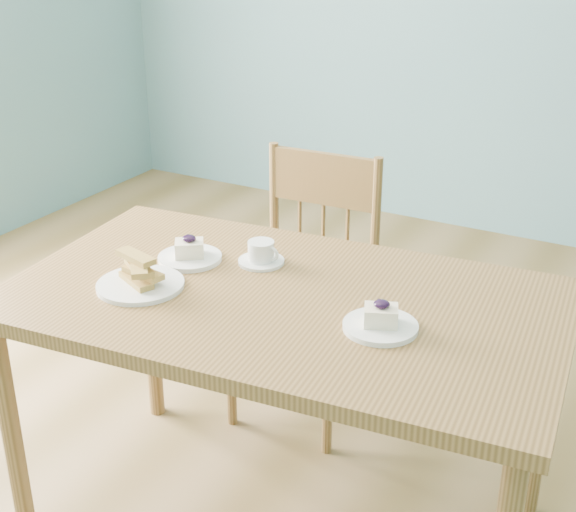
{
  "coord_description": "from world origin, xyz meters",
  "views": [
    {
      "loc": [
        0.83,
        -1.64,
        1.68
      ],
      "look_at": [
        -0.08,
        0.01,
        0.85
      ],
      "focal_mm": 50.0,
      "sensor_mm": 36.0,
      "label": 1
    }
  ],
  "objects_px": {
    "dining_table": "(283,321)",
    "biscotti_plate": "(140,277)",
    "dining_chair": "(306,288)",
    "cheesecake_plate_near": "(381,322)",
    "coffee_cup": "(261,254)",
    "cheesecake_plate_far": "(190,254)"
  },
  "relations": [
    {
      "from": "cheesecake_plate_near",
      "to": "coffee_cup",
      "type": "bearing_deg",
      "value": 156.63
    },
    {
      "from": "dining_table",
      "to": "cheesecake_plate_far",
      "type": "distance_m",
      "value": 0.35
    },
    {
      "from": "dining_table",
      "to": "cheesecake_plate_near",
      "type": "distance_m",
      "value": 0.3
    },
    {
      "from": "dining_table",
      "to": "dining_chair",
      "type": "distance_m",
      "value": 0.66
    },
    {
      "from": "cheesecake_plate_near",
      "to": "biscotti_plate",
      "type": "distance_m",
      "value": 0.64
    },
    {
      "from": "dining_chair",
      "to": "coffee_cup",
      "type": "distance_m",
      "value": 0.54
    },
    {
      "from": "dining_chair",
      "to": "cheesecake_plate_far",
      "type": "height_order",
      "value": "dining_chair"
    },
    {
      "from": "biscotti_plate",
      "to": "cheesecake_plate_near",
      "type": "bearing_deg",
      "value": 8.44
    },
    {
      "from": "dining_chair",
      "to": "biscotti_plate",
      "type": "xyz_separation_m",
      "value": [
        -0.11,
        -0.72,
        0.32
      ]
    },
    {
      "from": "dining_table",
      "to": "coffee_cup",
      "type": "height_order",
      "value": "coffee_cup"
    },
    {
      "from": "dining_table",
      "to": "cheesecake_plate_near",
      "type": "relative_size",
      "value": 8.33
    },
    {
      "from": "dining_table",
      "to": "biscotti_plate",
      "type": "height_order",
      "value": "biscotti_plate"
    },
    {
      "from": "cheesecake_plate_far",
      "to": "biscotti_plate",
      "type": "xyz_separation_m",
      "value": [
        -0.01,
        -0.2,
        0.01
      ]
    },
    {
      "from": "dining_table",
      "to": "biscotti_plate",
      "type": "distance_m",
      "value": 0.39
    },
    {
      "from": "cheesecake_plate_near",
      "to": "cheesecake_plate_far",
      "type": "relative_size",
      "value": 1.0
    },
    {
      "from": "dining_chair",
      "to": "biscotti_plate",
      "type": "distance_m",
      "value": 0.79
    },
    {
      "from": "dining_table",
      "to": "dining_chair",
      "type": "xyz_separation_m",
      "value": [
        -0.23,
        0.58,
        -0.21
      ]
    },
    {
      "from": "dining_chair",
      "to": "cheesecake_plate_near",
      "type": "bearing_deg",
      "value": -52.59
    },
    {
      "from": "dining_chair",
      "to": "cheesecake_plate_far",
      "type": "xyz_separation_m",
      "value": [
        -0.1,
        -0.51,
        0.31
      ]
    },
    {
      "from": "cheesecake_plate_far",
      "to": "coffee_cup",
      "type": "relative_size",
      "value": 1.39
    },
    {
      "from": "dining_chair",
      "to": "cheesecake_plate_near",
      "type": "height_order",
      "value": "dining_chair"
    },
    {
      "from": "cheesecake_plate_near",
      "to": "biscotti_plate",
      "type": "height_order",
      "value": "biscotti_plate"
    }
  ]
}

